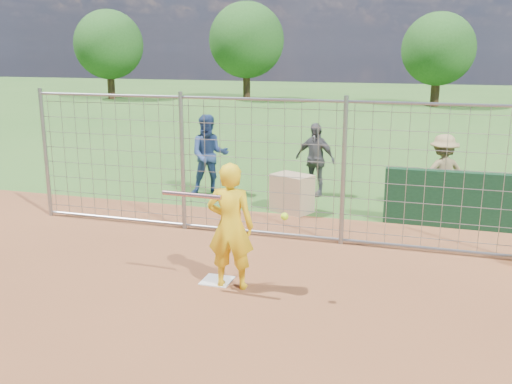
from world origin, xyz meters
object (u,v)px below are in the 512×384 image
(bystander_b, at_px, (315,159))
(equipment_bin, at_px, (292,193))
(bystander_a, at_px, (209,155))
(batter, at_px, (230,226))
(bystander_c, at_px, (442,174))

(bystander_b, distance_m, equipment_bin, 1.62)
(bystander_a, bearing_deg, batter, -88.15)
(bystander_b, xyz_separation_m, equipment_bin, (-0.17, -1.54, -0.45))
(bystander_c, bearing_deg, bystander_a, -24.34)
(bystander_c, bearing_deg, bystander_b, -38.21)
(bystander_a, xyz_separation_m, bystander_c, (5.18, -0.03, -0.11))
(batter, distance_m, equipment_bin, 4.10)
(batter, bearing_deg, bystander_c, -126.28)
(bystander_a, relative_size, equipment_bin, 2.35)
(bystander_b, bearing_deg, equipment_bin, -79.13)
(batter, relative_size, bystander_c, 1.11)
(batter, relative_size, bystander_a, 0.98)
(batter, height_order, bystander_c, batter)
(batter, relative_size, equipment_bin, 2.30)
(batter, xyz_separation_m, bystander_b, (0.09, 5.61, -0.07))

